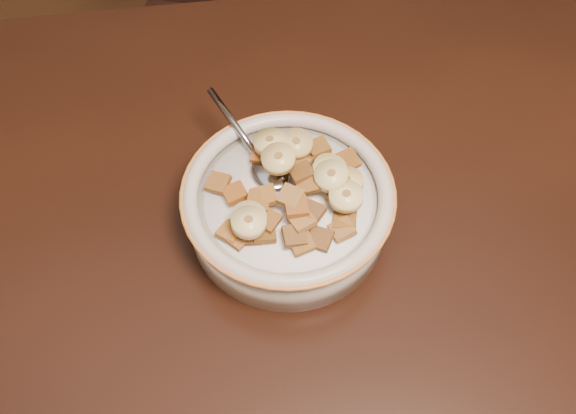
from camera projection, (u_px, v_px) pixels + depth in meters
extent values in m
cube|color=black|center=(301.00, 329.00, 0.59)|extent=(1.43, 0.95, 0.04)
cube|color=black|center=(238.00, 63.00, 1.12)|extent=(0.55, 0.55, 0.98)
cylinder|color=beige|center=(288.00, 211.00, 0.62)|extent=(0.19, 0.19, 0.05)
cylinder|color=white|center=(288.00, 198.00, 0.60)|extent=(0.16, 0.16, 0.00)
ellipsoid|color=gray|center=(270.00, 173.00, 0.61)|extent=(0.05, 0.06, 0.01)
cube|color=brown|center=(294.00, 236.00, 0.56)|extent=(0.02, 0.02, 0.01)
cube|color=#9A6731|center=(340.00, 194.00, 0.59)|extent=(0.03, 0.03, 0.01)
cube|color=brown|center=(251.00, 234.00, 0.57)|extent=(0.02, 0.02, 0.01)
cube|color=brown|center=(312.00, 211.00, 0.57)|extent=(0.03, 0.03, 0.01)
cube|color=brown|center=(297.00, 207.00, 0.57)|extent=(0.02, 0.02, 0.01)
cube|color=brown|center=(347.00, 204.00, 0.58)|extent=(0.03, 0.03, 0.01)
cube|color=brown|center=(318.00, 147.00, 0.62)|extent=(0.02, 0.02, 0.01)
cube|color=olive|center=(342.00, 229.00, 0.57)|extent=(0.02, 0.02, 0.01)
cube|color=brown|center=(320.00, 179.00, 0.59)|extent=(0.03, 0.03, 0.01)
cube|color=brown|center=(278.00, 153.00, 0.62)|extent=(0.03, 0.03, 0.01)
cube|color=brown|center=(230.00, 232.00, 0.57)|extent=(0.03, 0.03, 0.01)
cube|color=brown|center=(274.00, 142.00, 0.62)|extent=(0.03, 0.03, 0.01)
cube|color=brown|center=(300.00, 162.00, 0.60)|extent=(0.03, 0.03, 0.01)
cube|color=brown|center=(298.00, 165.00, 0.60)|extent=(0.03, 0.03, 0.01)
cube|color=brown|center=(263.00, 154.00, 0.61)|extent=(0.03, 0.03, 0.01)
cube|color=olive|center=(301.00, 243.00, 0.56)|extent=(0.02, 0.02, 0.01)
cube|color=olive|center=(291.00, 197.00, 0.57)|extent=(0.03, 0.03, 0.01)
cube|color=brown|center=(265.00, 196.00, 0.58)|extent=(0.02, 0.02, 0.01)
cube|color=brown|center=(345.00, 194.00, 0.59)|extent=(0.03, 0.02, 0.01)
cube|color=brown|center=(264.00, 233.00, 0.57)|extent=(0.02, 0.02, 0.01)
cube|color=brown|center=(238.00, 236.00, 0.56)|extent=(0.03, 0.03, 0.01)
cube|color=#9A6129|center=(218.00, 183.00, 0.59)|extent=(0.03, 0.03, 0.01)
cube|color=olive|center=(302.00, 220.00, 0.56)|extent=(0.03, 0.03, 0.01)
cube|color=brown|center=(302.00, 173.00, 0.59)|extent=(0.02, 0.02, 0.01)
cube|color=brown|center=(345.00, 221.00, 0.57)|extent=(0.03, 0.02, 0.01)
cube|color=brown|center=(320.00, 239.00, 0.56)|extent=(0.03, 0.03, 0.01)
cube|color=brown|center=(258.00, 201.00, 0.57)|extent=(0.03, 0.02, 0.01)
cube|color=brown|center=(348.00, 160.00, 0.61)|extent=(0.03, 0.03, 0.01)
cube|color=brown|center=(307.00, 183.00, 0.58)|extent=(0.02, 0.02, 0.01)
cube|color=brown|center=(267.00, 220.00, 0.57)|extent=(0.03, 0.03, 0.01)
cube|color=#9D5F20|center=(235.00, 193.00, 0.59)|extent=(0.03, 0.03, 0.01)
cube|color=brown|center=(281.00, 161.00, 0.60)|extent=(0.03, 0.03, 0.01)
cylinder|color=#E9CD89|center=(249.00, 218.00, 0.56)|extent=(0.03, 0.03, 0.01)
cylinder|color=#F7E791|center=(331.00, 176.00, 0.58)|extent=(0.04, 0.04, 0.02)
cylinder|color=beige|center=(249.00, 222.00, 0.55)|extent=(0.04, 0.04, 0.01)
cylinder|color=#E2C677|center=(346.00, 182.00, 0.58)|extent=(0.04, 0.04, 0.01)
cylinder|color=tan|center=(296.00, 144.00, 0.60)|extent=(0.04, 0.04, 0.01)
cylinder|color=#D7C772|center=(279.00, 159.00, 0.58)|extent=(0.04, 0.04, 0.02)
cylinder|color=#F7E789|center=(330.00, 170.00, 0.59)|extent=(0.04, 0.04, 0.01)
cylinder|color=#F7EBA2|center=(346.00, 196.00, 0.57)|extent=(0.03, 0.03, 0.01)
cylinder|color=tan|center=(270.00, 142.00, 0.60)|extent=(0.04, 0.04, 0.02)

